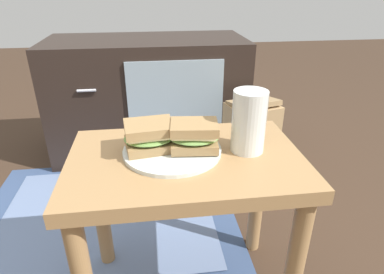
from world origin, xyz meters
name	(u,v)px	position (x,y,z in m)	size (l,w,h in m)	color
side_table	(186,188)	(0.00, 0.00, 0.37)	(0.56, 0.36, 0.46)	#A37A4C
tv_cabinet	(149,96)	(-0.08, 0.95, 0.29)	(0.96, 0.46, 0.58)	black
area_rug	(108,215)	(-0.27, 0.37, 0.00)	(0.98, 0.80, 0.01)	#384C72
plate	(172,150)	(-0.03, 0.02, 0.47)	(0.24, 0.24, 0.01)	silver
sandwich_front	(150,136)	(-0.08, 0.03, 0.50)	(0.14, 0.12, 0.07)	#9E7A4C
sandwich_back	(194,136)	(0.02, 0.01, 0.51)	(0.13, 0.10, 0.07)	#9E7A4C
beer_glass	(249,123)	(0.15, 0.01, 0.53)	(0.08, 0.08, 0.15)	silver
paper_bag	(250,144)	(0.34, 0.54, 0.19)	(0.23, 0.20, 0.40)	tan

